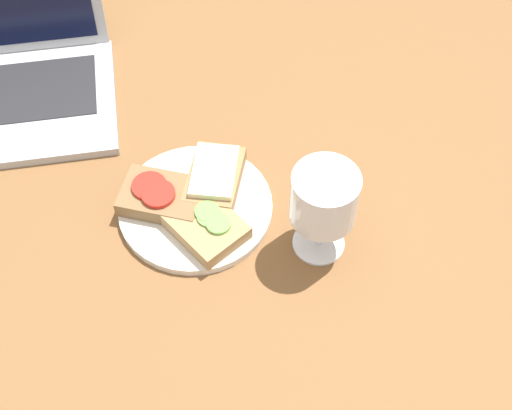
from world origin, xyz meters
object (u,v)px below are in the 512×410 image
Objects in this scene: sandwich_with_tomato at (161,196)px; wine_glass at (324,201)px; sandwich_with_cucumber at (207,224)px; laptop at (7,68)px; sandwich_with_cheese at (215,177)px; plate at (196,207)px.

wine_glass is (19.93, -9.42, 7.26)cm from sandwich_with_tomato.
sandwich_with_cucumber is at bearing 164.63° from wine_glass.
sandwich_with_tomato is 0.41× the size of laptop.
sandwich_with_cheese is 18.23cm from wine_glass.
laptop is at bearing 139.00° from sandwich_with_cheese.
sandwich_with_cheese is 0.39× the size of laptop.
sandwich_with_cheese is 7.70cm from sandwich_with_cucumber.
sandwich_with_cucumber is at bearing -104.78° from sandwich_with_cheese.
sandwich_with_tomato is at bearing 164.95° from plate.
sandwich_with_cheese is 0.87× the size of wine_glass.
sandwich_with_cheese is 0.96× the size of sandwich_with_cucumber.
sandwich_with_tomato is 23.21cm from wine_glass.
sandwich_with_cucumber is at bearing -50.44° from laptop.
sandwich_with_cheese is 7.81cm from sandwich_with_tomato.
sandwich_with_cheese is at bearing 75.22° from sandwich_with_cucumber.
sandwich_with_cucumber is 0.41× the size of laptop.
plate is at bearing -15.05° from sandwich_with_tomato.
sandwich_with_cucumber is (-1.96, -7.43, -0.35)cm from sandwich_with_cheese.
sandwich_with_cheese is (3.16, 3.14, 2.15)cm from plate.
sandwich_with_tomato is 1.01× the size of sandwich_with_cucumber.
laptop reaches higher than sandwich_with_cucumber.
sandwich_with_cheese is at bearing 14.49° from sandwich_with_tomato.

